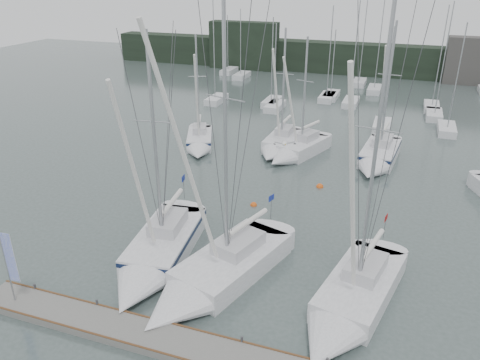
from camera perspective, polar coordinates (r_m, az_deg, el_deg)
name	(u,v)px	position (r m, az deg, el deg)	size (l,w,h in m)	color
ground	(232,289)	(26.90, -0.98, -13.12)	(160.00, 160.00, 0.00)	#414F4C
dock	(195,348)	(23.29, -5.53, -19.76)	(24.00, 2.00, 0.40)	slate
far_treeline	(360,59)	(83.47, 14.46, 14.10)	(90.00, 4.00, 5.00)	black
far_building_left	(244,45)	(85.47, 0.48, 16.08)	(12.00, 3.00, 8.00)	black
mast_forest	(386,100)	(65.76, 17.38, 9.32)	(51.31, 27.24, 14.84)	#BDBDC1
sailboat_near_left	(154,259)	(28.60, -10.42, -9.43)	(4.52, 11.03, 14.69)	#BDBDC1
sailboat_near_center	(206,282)	(26.42, -4.11, -12.31)	(6.53, 11.30, 17.99)	#BDBDC1
sailboat_near_right	(347,309)	(25.21, 12.87, -15.11)	(5.21, 10.68, 16.42)	#BDBDC1
sailboat_mid_a	(199,143)	(46.61, -5.00, 4.49)	(5.07, 8.04, 11.65)	#BDBDC1
sailboat_mid_b	(278,146)	(45.67, 4.66, 4.11)	(2.97, 7.81, 12.38)	#BDBDC1
sailboat_mid_c	(295,151)	(44.51, 6.73, 3.47)	(5.19, 8.48, 11.78)	#BDBDC1
sailboat_mid_d	(377,159)	(44.09, 16.35, 2.50)	(3.79, 9.30, 13.44)	#BDBDC1
buoy_a	(254,205)	(35.48, 1.67, -3.10)	(0.51, 0.51, 0.51)	#DE5313
buoy_b	(320,187)	(38.95, 9.70, -0.84)	(0.59, 0.59, 0.59)	#DE5313
dock_banner	(9,261)	(26.65, -26.35, -8.84)	(0.64, 0.11, 4.24)	#9DA0A5
seagull	(285,143)	(21.77, 5.47, 4.48)	(0.92, 0.49, 0.19)	white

